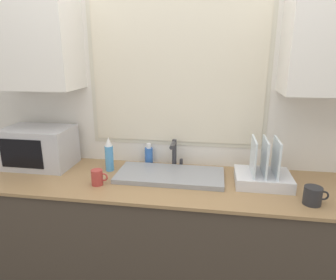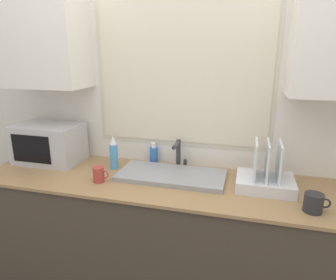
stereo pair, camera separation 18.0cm
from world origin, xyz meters
name	(u,v)px [view 1 (the left image)]	position (x,y,z in m)	size (l,w,h in m)	color
countertop	(170,241)	(0.00, 0.31, 0.45)	(2.53, 0.65, 0.89)	#42382D
wall_back	(177,96)	(0.00, 0.62, 1.39)	(6.00, 0.38, 2.60)	silver
sink_basin	(170,175)	(-0.01, 0.37, 0.91)	(0.69, 0.33, 0.03)	gray
faucet	(175,152)	(0.00, 0.54, 1.01)	(0.08, 0.16, 0.20)	#333338
microwave	(39,147)	(-0.96, 0.43, 1.03)	(0.47, 0.31, 0.28)	#B2B2B7
dish_rack	(263,174)	(0.58, 0.36, 0.96)	(0.34, 0.27, 0.29)	silver
spray_bottle	(109,155)	(-0.44, 0.42, 1.01)	(0.06, 0.06, 0.24)	#4C99D8
soap_bottle	(149,155)	(-0.20, 0.58, 0.96)	(0.06, 0.06, 0.16)	blue
mug_near_sink	(97,177)	(-0.43, 0.18, 0.94)	(0.11, 0.07, 0.10)	#A53833
mug_by_rack	(313,196)	(0.80, 0.13, 0.94)	(0.13, 0.10, 0.10)	#262628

